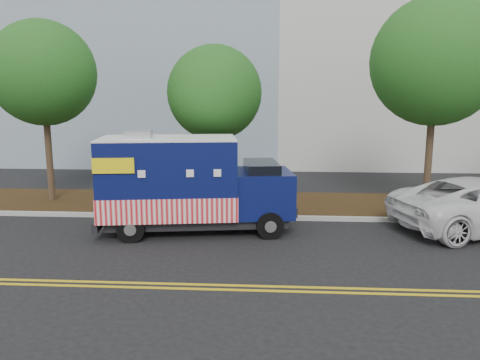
{
  "coord_description": "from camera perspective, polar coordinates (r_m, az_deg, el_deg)",
  "views": [
    {
      "loc": [
        1.54,
        -14.57,
        4.33
      ],
      "look_at": [
        0.57,
        0.6,
        1.56
      ],
      "focal_mm": 35.0,
      "sensor_mm": 36.0,
      "label": 1
    }
  ],
  "objects": [
    {
      "name": "tree_c",
      "position": [
        18.44,
        22.74,
        13.18
      ],
      "size": [
        4.58,
        4.58,
        7.79
      ],
      "color": "#38281C",
      "rests_on": "ground"
    },
    {
      "name": "mulch_strip",
      "position": [
        18.62,
        -1.17,
        -2.86
      ],
      "size": [
        120.0,
        4.0,
        0.15
      ],
      "primitive_type": "cube",
      "color": "black",
      "rests_on": "ground"
    },
    {
      "name": "curb",
      "position": [
        16.59,
        -1.78,
        -4.52
      ],
      "size": [
        120.0,
        0.18,
        0.15
      ],
      "primitive_type": "cube",
      "color": "#9E9E99",
      "rests_on": "ground"
    },
    {
      "name": "sign_post",
      "position": [
        17.07,
        -6.07,
        -0.28
      ],
      "size": [
        0.06,
        0.06,
        2.4
      ],
      "primitive_type": "cube",
      "color": "#473828",
      "rests_on": "ground"
    },
    {
      "name": "centerline_far",
      "position": [
        10.88,
        -4.89,
        -13.1
      ],
      "size": [
        120.0,
        0.1,
        0.01
      ],
      "primitive_type": "cube",
      "color": "gold",
      "rests_on": "ground"
    },
    {
      "name": "tree_b",
      "position": [
        18.04,
        -3.12,
        10.55
      ],
      "size": [
        3.58,
        3.58,
        6.2
      ],
      "color": "#38281C",
      "rests_on": "ground"
    },
    {
      "name": "food_truck",
      "position": [
        14.92,
        -6.55,
        -0.79
      ],
      "size": [
        6.4,
        3.13,
        3.24
      ],
      "rotation": [
        0.0,
        0.0,
        0.15
      ],
      "color": "black",
      "rests_on": "ground"
    },
    {
      "name": "ground",
      "position": [
        15.27,
        -2.28,
        -6.13
      ],
      "size": [
        120.0,
        120.0,
        0.0
      ],
      "primitive_type": "plane",
      "color": "black",
      "rests_on": "ground"
    },
    {
      "name": "centerline_near",
      "position": [
        11.11,
        -4.69,
        -12.59
      ],
      "size": [
        120.0,
        0.1,
        0.01
      ],
      "primitive_type": "cube",
      "color": "gold",
      "rests_on": "ground"
    },
    {
      "name": "tree_a",
      "position": [
        20.04,
        -22.88,
        11.88
      ],
      "size": [
        4.05,
        4.05,
        7.18
      ],
      "color": "#38281C",
      "rests_on": "ground"
    }
  ]
}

